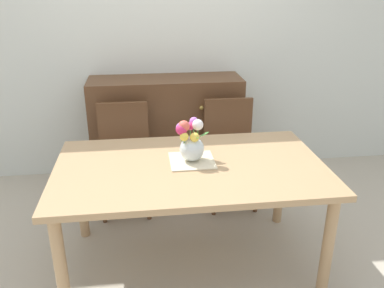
% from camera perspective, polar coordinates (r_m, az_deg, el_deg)
% --- Properties ---
extents(ground_plane, '(12.00, 12.00, 0.00)m').
position_cam_1_polar(ground_plane, '(2.94, -0.22, -16.34)').
color(ground_plane, '#B7AD99').
extents(back_wall, '(7.00, 0.10, 2.80)m').
position_cam_1_polar(back_wall, '(3.91, -3.28, 15.92)').
color(back_wall, silver).
rests_on(back_wall, ground_plane).
extents(dining_table, '(1.70, 1.01, 0.75)m').
position_cam_1_polar(dining_table, '(2.57, -0.24, -4.65)').
color(dining_table, tan).
rests_on(dining_table, ground_plane).
extents(chair_left, '(0.42, 0.42, 0.90)m').
position_cam_1_polar(chair_left, '(3.39, -9.59, -0.83)').
color(chair_left, brown).
rests_on(chair_left, ground_plane).
extents(chair_right, '(0.42, 0.42, 0.90)m').
position_cam_1_polar(chair_right, '(3.47, 5.41, -0.09)').
color(chair_right, brown).
rests_on(chair_right, ground_plane).
extents(dresser, '(1.40, 0.47, 1.00)m').
position_cam_1_polar(dresser, '(3.85, -3.64, 2.01)').
color(dresser, brown).
rests_on(dresser, ground_plane).
extents(placemat, '(0.28, 0.28, 0.01)m').
position_cam_1_polar(placemat, '(2.58, 0.00, -2.38)').
color(placemat, beige).
rests_on(placemat, dining_table).
extents(flower_vase, '(0.22, 0.21, 0.27)m').
position_cam_1_polar(flower_vase, '(2.54, -0.21, 0.34)').
color(flower_vase, silver).
rests_on(flower_vase, placemat).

